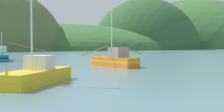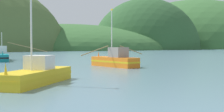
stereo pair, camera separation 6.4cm
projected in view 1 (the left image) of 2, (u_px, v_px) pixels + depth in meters
hill_far_center at (196, 49)px, 287.94m from camera, size 175.61×140.49×99.06m
hill_mid_right at (146, 49)px, 209.45m from camera, size 83.20×66.56×76.83m
hill_mid_left at (68, 50)px, 203.70m from camera, size 156.26×125.01×36.45m
fishing_boat_yellow at (37, 75)px, 19.27m from camera, size 5.71×7.58×7.41m
fishing_boat_teal at (2, 56)px, 50.22m from camera, size 16.06×12.09×5.36m
fishing_boat_orange at (115, 60)px, 35.21m from camera, size 9.31×7.59×7.39m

